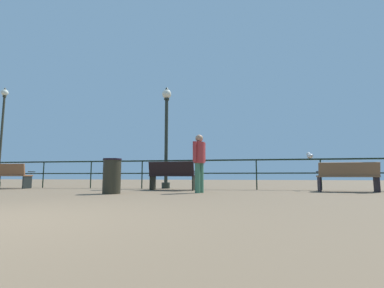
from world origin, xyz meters
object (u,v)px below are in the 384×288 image
object	(u,v)px
person_by_bench	(199,159)
seagull_on_rail	(310,156)
bench_far_left	(10,175)
bench_near_left	(172,174)
trash_bin	(112,176)
lamppost_left	(2,128)
lamppost_center	(166,129)
bench_near_right	(348,175)

from	to	relation	value
person_by_bench	seagull_on_rail	world-z (taller)	person_by_bench
bench_far_left	bench_near_left	bearing A→B (deg)	-0.05
bench_far_left	person_by_bench	world-z (taller)	person_by_bench
bench_far_left	bench_near_left	distance (m)	6.21
bench_far_left	trash_bin	bearing A→B (deg)	-21.97
bench_far_left	lamppost_left	size ratio (longest dim) A/B	0.33
bench_near_left	lamppost_left	world-z (taller)	lamppost_left
bench_near_left	seagull_on_rail	xyz separation A→B (m)	(4.48, 0.90, 0.62)
bench_near_left	trash_bin	distance (m)	2.34
bench_far_left	lamppost_center	world-z (taller)	lamppost_center
lamppost_left	seagull_on_rail	size ratio (longest dim) A/B	9.44
bench_far_left	lamppost_center	distance (m)	6.03
person_by_bench	bench_near_right	bearing A→B (deg)	16.82
bench_near_right	trash_bin	xyz separation A→B (m)	(-6.42, -2.07, -0.03)
bench_near_left	bench_near_right	bearing A→B (deg)	0.11
lamppost_left	person_by_bench	bearing A→B (deg)	-15.32
person_by_bench	seagull_on_rail	size ratio (longest dim) A/B	3.53
bench_near_left	trash_bin	bearing A→B (deg)	-118.34
bench_near_left	lamppost_center	size ratio (longest dim) A/B	0.40
bench_near_left	person_by_bench	bearing A→B (deg)	-48.88
bench_far_left	bench_near_left	world-z (taller)	bench_near_left
bench_near_left	lamppost_center	xyz separation A→B (m)	(-0.57, 1.21, 1.74)
bench_near_left	bench_near_right	size ratio (longest dim) A/B	0.95
lamppost_center	seagull_on_rail	xyz separation A→B (m)	(5.05, -0.31, -1.12)
bench_near_left	person_by_bench	distance (m)	1.73
bench_far_left	bench_near_right	distance (m)	11.53
seagull_on_rail	lamppost_left	bearing A→B (deg)	178.57
bench_near_right	lamppost_left	bearing A→B (deg)	174.81
lamppost_center	seagull_on_rail	world-z (taller)	lamppost_center
lamppost_left	seagull_on_rail	distance (m)	12.50
bench_near_left	person_by_bench	xyz separation A→B (m)	(1.10, -1.26, 0.42)
lamppost_center	seagull_on_rail	bearing A→B (deg)	-3.52
person_by_bench	trash_bin	bearing A→B (deg)	-160.28
lamppost_left	seagull_on_rail	bearing A→B (deg)	-1.43
bench_far_left	person_by_bench	bearing A→B (deg)	-9.83
bench_near_left	seagull_on_rail	size ratio (longest dim) A/B	3.39
bench_far_left	bench_near_right	world-z (taller)	bench_far_left
bench_near_right	lamppost_left	world-z (taller)	lamppost_left
bench_far_left	bench_near_right	xyz separation A→B (m)	(11.53, 0.01, -0.01)
lamppost_center	person_by_bench	bearing A→B (deg)	-55.95
trash_bin	bench_far_left	bearing A→B (deg)	158.03
bench_near_right	lamppost_center	world-z (taller)	lamppost_center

